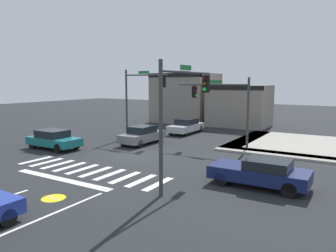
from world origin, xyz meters
TOP-DOWN VIEW (x-y plane):
  - ground_plane at (0.00, 0.00)m, footprint 120.00×120.00m
  - crosswalk_near at (0.00, -4.50)m, footprint 9.98×2.46m
  - bike_detector_marking at (1.94, -8.57)m, footprint 1.06×1.06m
  - curb_corner_northeast at (8.49, 9.42)m, footprint 10.00×10.60m
  - storefront_row at (-3.79, 19.09)m, footprint 14.33×6.82m
  - traffic_signal_northwest at (-3.29, 5.19)m, footprint 4.39×0.32m
  - traffic_signal_southeast at (5.82, -3.89)m, footprint 0.32×5.16m
  - traffic_signal_northeast at (3.97, 5.71)m, footprint 5.95×0.32m
  - car_navy at (9.28, -2.25)m, footprint 4.70×1.95m
  - car_silver at (-1.66, 10.52)m, footprint 1.88×4.56m
  - car_gray at (-2.16, 3.74)m, footprint 1.84×4.36m
  - car_teal at (-6.76, -1.45)m, footprint 4.32×1.90m

SIDE VIEW (x-z plane):
  - ground_plane at x=0.00m, z-range 0.00..0.00m
  - bike_detector_marking at x=1.94m, z-range 0.00..0.01m
  - crosswalk_near at x=0.00m, z-range 0.00..0.01m
  - curb_corner_northeast at x=8.49m, z-range 0.00..0.15m
  - car_navy at x=9.28m, z-range 0.02..1.43m
  - car_silver at x=-1.66m, z-range 0.01..1.49m
  - car_gray at x=-2.16m, z-range 0.00..1.50m
  - car_teal at x=-6.76m, z-range 0.02..1.49m
  - storefront_row at x=-3.79m, z-range -0.24..5.96m
  - traffic_signal_northeast at x=3.97m, z-range 1.03..6.47m
  - traffic_signal_southeast at x=5.82m, z-range 1.13..7.18m
  - traffic_signal_northwest at x=-3.29m, z-range 1.12..7.31m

